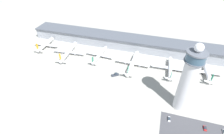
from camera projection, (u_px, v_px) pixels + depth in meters
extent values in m
plane|color=#9E9B93|center=(119.00, 83.00, 170.72)|extent=(1000.00, 1000.00, 0.00)
cube|color=#9399A3|center=(133.00, 44.00, 220.64)|extent=(267.99, 22.00, 12.94)
cube|color=#4C515B|center=(134.00, 38.00, 216.31)|extent=(267.99, 25.00, 1.60)
cylinder|color=silver|center=(186.00, 86.00, 133.32)|extent=(11.27, 11.27, 45.85)
cylinder|color=#565B66|center=(195.00, 61.00, 119.42)|extent=(14.40, 14.40, 0.80)
cylinder|color=#334C60|center=(196.00, 57.00, 117.41)|extent=(13.25, 13.25, 5.95)
cylinder|color=#565B66|center=(197.00, 52.00, 115.34)|extent=(14.40, 14.40, 1.00)
sphere|color=white|center=(199.00, 48.00, 113.15)|extent=(6.34, 6.34, 6.34)
cylinder|color=white|center=(46.00, 44.00, 222.80)|extent=(5.15, 24.24, 4.41)
cone|color=white|center=(51.00, 39.00, 233.69)|extent=(4.53, 4.11, 4.41)
cone|color=white|center=(39.00, 50.00, 211.40)|extent=(4.13, 5.42, 3.97)
cube|color=white|center=(46.00, 45.00, 223.64)|extent=(31.41, 5.36, 0.44)
cylinder|color=#A8A8B2|center=(42.00, 44.00, 226.58)|extent=(2.57, 4.93, 2.43)
cylinder|color=#A8A8B2|center=(51.00, 46.00, 223.83)|extent=(2.57, 4.93, 2.43)
cube|color=orange|center=(37.00, 46.00, 207.16)|extent=(0.39, 2.81, 7.06)
cube|color=white|center=(38.00, 50.00, 210.01)|extent=(12.41, 2.38, 0.24)
cylinder|color=black|center=(51.00, 43.00, 233.29)|extent=(0.28, 0.28, 2.55)
cylinder|color=black|center=(48.00, 47.00, 223.98)|extent=(0.28, 0.28, 2.55)
cylinder|color=black|center=(44.00, 46.00, 225.28)|extent=(0.28, 0.28, 2.55)
cylinder|color=silver|center=(69.00, 52.00, 209.04)|extent=(6.91, 33.41, 4.56)
cone|color=silver|center=(75.00, 44.00, 223.63)|extent=(4.84, 4.42, 4.56)
cone|color=silver|center=(61.00, 60.00, 193.91)|extent=(4.48, 5.75, 4.10)
cube|color=silver|center=(69.00, 52.00, 210.03)|extent=(38.46, 7.12, 0.44)
cylinder|color=#A8A8B2|center=(63.00, 52.00, 213.06)|extent=(2.86, 5.18, 2.51)
cylinder|color=#A8A8B2|center=(76.00, 53.00, 210.21)|extent=(2.86, 5.18, 2.51)
cube|color=orange|center=(60.00, 57.00, 189.52)|extent=(0.50, 2.81, 7.29)
cube|color=silver|center=(61.00, 61.00, 192.47)|extent=(12.87, 2.90, 0.24)
cylinder|color=black|center=(74.00, 48.00, 223.06)|extent=(0.28, 0.28, 2.06)
cylinder|color=black|center=(71.00, 54.00, 210.34)|extent=(0.28, 0.28, 2.06)
cylinder|color=black|center=(67.00, 54.00, 211.47)|extent=(0.28, 0.28, 2.06)
cylinder|color=silver|center=(100.00, 55.00, 204.57)|extent=(5.74, 30.14, 3.54)
cone|color=silver|center=(105.00, 48.00, 216.98)|extent=(3.76, 3.44, 3.54)
cone|color=silver|center=(93.00, 62.00, 191.76)|extent=(3.49, 4.47, 3.18)
cube|color=silver|center=(100.00, 55.00, 205.38)|extent=(33.47, 6.84, 0.44)
cylinder|color=#A8A8B2|center=(95.00, 54.00, 208.79)|extent=(2.23, 4.02, 1.95)
cylinder|color=#A8A8B2|center=(106.00, 56.00, 204.75)|extent=(2.23, 4.02, 1.95)
cube|color=#14704C|center=(93.00, 59.00, 188.38)|extent=(0.51, 2.81, 5.66)
cube|color=silver|center=(93.00, 63.00, 190.61)|extent=(10.03, 2.73, 0.24)
cylinder|color=black|center=(104.00, 51.00, 216.57)|extent=(0.28, 0.28, 2.12)
cylinder|color=black|center=(102.00, 57.00, 205.39)|extent=(0.28, 0.28, 2.12)
cylinder|color=black|center=(98.00, 56.00, 206.82)|extent=(0.28, 0.28, 2.12)
cylinder|color=white|center=(133.00, 63.00, 190.67)|extent=(5.71, 35.32, 4.54)
cone|color=white|center=(137.00, 54.00, 205.59)|extent=(4.67, 4.23, 4.54)
cone|color=white|center=(128.00, 74.00, 175.23)|extent=(4.26, 5.58, 4.08)
cube|color=white|center=(133.00, 63.00, 191.68)|extent=(37.09, 5.64, 0.44)
cylinder|color=#A8A8B2|center=(126.00, 62.00, 195.26)|extent=(2.66, 5.07, 2.49)
cylinder|color=#A8A8B2|center=(140.00, 65.00, 191.25)|extent=(2.66, 5.07, 2.49)
cube|color=#14704C|center=(128.00, 70.00, 170.88)|extent=(0.39, 2.81, 7.26)
cube|color=white|center=(128.00, 74.00, 173.82)|extent=(12.76, 2.43, 0.24)
cylinder|color=black|center=(136.00, 57.00, 205.09)|extent=(0.28, 0.28, 2.06)
cylinder|color=black|center=(135.00, 66.00, 191.74)|extent=(0.28, 0.28, 2.06)
cylinder|color=black|center=(130.00, 65.00, 193.38)|extent=(0.28, 0.28, 2.06)
cylinder|color=silver|center=(170.00, 68.00, 183.21)|extent=(4.50, 30.45, 3.58)
cone|color=silver|center=(170.00, 59.00, 196.22)|extent=(3.68, 3.33, 3.58)
cone|color=silver|center=(170.00, 78.00, 169.77)|extent=(3.35, 4.40, 3.23)
cube|color=silver|center=(170.00, 68.00, 184.05)|extent=(38.27, 5.54, 0.44)
cylinder|color=#A8A8B2|center=(162.00, 67.00, 187.15)|extent=(2.09, 4.00, 1.97)
cylinder|color=#A8A8B2|center=(178.00, 69.00, 183.79)|extent=(2.09, 4.00, 1.97)
cube|color=#14704C|center=(171.00, 75.00, 166.33)|extent=(0.38, 2.81, 5.74)
cube|color=silver|center=(170.00, 78.00, 168.58)|extent=(10.09, 2.30, 0.24)
cylinder|color=black|center=(170.00, 63.00, 195.87)|extent=(0.28, 0.28, 2.57)
cylinder|color=black|center=(172.00, 70.00, 184.37)|extent=(0.28, 0.28, 2.57)
cylinder|color=black|center=(167.00, 70.00, 185.42)|extent=(0.28, 0.28, 2.57)
cylinder|color=white|center=(207.00, 72.00, 177.67)|extent=(5.57, 24.21, 4.04)
cone|color=white|center=(205.00, 64.00, 188.47)|extent=(4.27, 3.89, 4.04)
cone|color=white|center=(210.00, 81.00, 166.39)|extent=(3.94, 5.08, 3.64)
cube|color=white|center=(207.00, 72.00, 178.47)|extent=(30.66, 6.34, 0.44)
cylinder|color=#A8A8B2|center=(200.00, 72.00, 181.15)|extent=(2.50, 4.58, 2.22)
cylinder|color=#A8A8B2|center=(213.00, 73.00, 178.81)|extent=(2.50, 4.58, 2.22)
cube|color=#14704C|center=(212.00, 77.00, 162.50)|extent=(0.48, 2.81, 6.47)
cube|color=white|center=(211.00, 82.00, 165.08)|extent=(11.43, 2.72, 0.24)
cylinder|color=black|center=(204.00, 68.00, 187.98)|extent=(0.28, 0.28, 2.22)
cylinder|color=black|center=(209.00, 75.00, 178.77)|extent=(0.28, 0.28, 2.22)
cylinder|color=black|center=(203.00, 74.00, 179.81)|extent=(0.28, 0.28, 2.22)
cube|color=black|center=(115.00, 76.00, 179.40)|extent=(6.68, 5.90, 0.12)
cube|color=#2D333D|center=(115.00, 75.00, 178.92)|extent=(7.74, 6.73, 1.74)
cube|color=#232D38|center=(116.00, 74.00, 178.19)|extent=(3.21, 3.20, 1.42)
cube|color=black|center=(189.00, 79.00, 174.57)|extent=(4.88, 5.39, 0.12)
cube|color=#2D333D|center=(189.00, 79.00, 174.17)|extent=(5.52, 6.20, 1.47)
cube|color=#232D38|center=(190.00, 78.00, 172.93)|extent=(2.80, 2.72, 1.20)
cube|color=black|center=(224.00, 132.00, 127.05)|extent=(1.73, 3.78, 0.12)
cube|color=silver|center=(224.00, 132.00, 126.83)|extent=(1.81, 4.50, 0.84)
cube|color=black|center=(169.00, 119.00, 136.13)|extent=(1.73, 4.04, 0.12)
cube|color=silver|center=(169.00, 119.00, 135.91)|extent=(1.82, 4.80, 0.85)
cube|color=#232D38|center=(169.00, 119.00, 135.36)|extent=(1.56, 2.65, 0.70)
cube|color=black|center=(205.00, 129.00, 129.58)|extent=(1.95, 3.82, 0.12)
cube|color=red|center=(205.00, 128.00, 129.39)|extent=(2.06, 4.53, 0.76)
cube|color=#232D38|center=(205.00, 128.00, 129.07)|extent=(1.76, 2.52, 0.62)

